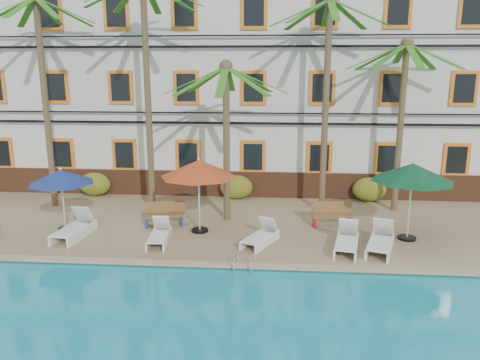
# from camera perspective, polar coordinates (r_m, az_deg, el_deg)

# --- Properties ---
(ground) EXTENTS (100.00, 100.00, 0.00)m
(ground) POSITION_cam_1_polar(r_m,az_deg,el_deg) (15.51, -5.40, -9.74)
(ground) COLOR #384C23
(ground) RESTS_ON ground
(pool_deck) EXTENTS (30.00, 12.00, 0.25)m
(pool_deck) POSITION_cam_1_polar(r_m,az_deg,el_deg) (20.11, -3.00, -3.80)
(pool_deck) COLOR tan
(pool_deck) RESTS_ON ground
(pool_coping) EXTENTS (30.00, 0.35, 0.06)m
(pool_coping) POSITION_cam_1_polar(r_m,az_deg,el_deg) (14.59, -6.04, -10.11)
(pool_coping) COLOR tan
(pool_coping) RESTS_ON pool_deck
(hotel_building) EXTENTS (25.40, 6.44, 10.22)m
(hotel_building) POSITION_cam_1_polar(r_m,az_deg,el_deg) (24.15, -1.61, 11.78)
(hotel_building) COLOR silver
(hotel_building) RESTS_ON pool_deck
(palm_a) EXTENTS (4.61, 4.61, 8.82)m
(palm_a) POSITION_cam_1_polar(r_m,az_deg,el_deg) (21.23, -22.93, 11.87)
(palm_a) COLOR brown
(palm_a) RESTS_ON pool_deck
(palm_b) EXTENTS (4.61, 4.61, 9.32)m
(palm_b) POSITION_cam_1_polar(r_m,az_deg,el_deg) (18.98, -11.34, 13.42)
(palm_b) COLOR brown
(palm_b) RESTS_ON pool_deck
(palm_c) EXTENTS (4.61, 4.61, 6.16)m
(palm_c) POSITION_cam_1_polar(r_m,az_deg,el_deg) (17.77, -1.69, 7.79)
(palm_c) COLOR brown
(palm_c) RESTS_ON pool_deck
(palm_d) EXTENTS (4.61, 4.61, 8.65)m
(palm_d) POSITION_cam_1_polar(r_m,az_deg,el_deg) (19.15, 10.55, 12.33)
(palm_d) COLOR brown
(palm_d) RESTS_ON pool_deck
(palm_e) EXTENTS (4.61, 4.61, 7.03)m
(palm_e) POSITION_cam_1_polar(r_m,az_deg,el_deg) (20.05, 19.21, 9.20)
(palm_e) COLOR brown
(palm_e) RESTS_ON pool_deck
(shrub_left) EXTENTS (1.50, 0.90, 1.10)m
(shrub_left) POSITION_cam_1_polar(r_m,az_deg,el_deg) (22.91, -17.29, -0.49)
(shrub_left) COLOR #235117
(shrub_left) RESTS_ON pool_deck
(shrub_mid) EXTENTS (1.50, 0.90, 1.10)m
(shrub_mid) POSITION_cam_1_polar(r_m,az_deg,el_deg) (21.38, -0.47, -0.85)
(shrub_mid) COLOR #235117
(shrub_mid) RESTS_ON pool_deck
(shrub_right) EXTENTS (1.50, 0.90, 1.10)m
(shrub_right) POSITION_cam_1_polar(r_m,az_deg,el_deg) (21.71, 15.49, -1.13)
(shrub_right) COLOR #235117
(shrub_right) RESTS_ON pool_deck
(umbrella_blue) EXTENTS (2.36, 2.36, 2.36)m
(umbrella_blue) POSITION_cam_1_polar(r_m,az_deg,el_deg) (18.10, -20.99, 0.34)
(umbrella_blue) COLOR black
(umbrella_blue) RESTS_ON pool_deck
(umbrella_red) EXTENTS (2.76, 2.76, 2.75)m
(umbrella_red) POSITION_cam_1_polar(r_m,az_deg,el_deg) (16.72, -5.08, 1.36)
(umbrella_red) COLOR black
(umbrella_red) RESTS_ON pool_deck
(umbrella_green) EXTENTS (2.80, 2.80, 2.80)m
(umbrella_green) POSITION_cam_1_polar(r_m,az_deg,el_deg) (16.90, 20.29, 0.83)
(umbrella_green) COLOR black
(umbrella_green) RESTS_ON pool_deck
(lounger_b) EXTENTS (0.95, 2.13, 0.98)m
(lounger_b) POSITION_cam_1_polar(r_m,az_deg,el_deg) (17.69, -19.53, -5.55)
(lounger_b) COLOR white
(lounger_b) RESTS_ON pool_deck
(lounger_c) EXTENTS (0.75, 1.80, 0.83)m
(lounger_c) POSITION_cam_1_polar(r_m,az_deg,el_deg) (16.41, -9.83, -6.61)
(lounger_c) COLOR white
(lounger_c) RESTS_ON pool_deck
(lounger_d) EXTENTS (1.34, 1.88, 0.84)m
(lounger_d) POSITION_cam_1_polar(r_m,az_deg,el_deg) (16.05, 2.52, -6.85)
(lounger_d) COLOR white
(lounger_d) RESTS_ON pool_deck
(lounger_e) EXTENTS (1.08, 2.07, 0.93)m
(lounger_e) POSITION_cam_1_polar(r_m,az_deg,el_deg) (15.91, 12.89, -7.28)
(lounger_e) COLOR white
(lounger_e) RESTS_ON pool_deck
(lounger_f) EXTENTS (1.33, 2.17, 0.97)m
(lounger_f) POSITION_cam_1_polar(r_m,az_deg,el_deg) (16.12, 16.77, -7.20)
(lounger_f) COLOR white
(lounger_f) RESTS_ON pool_deck
(bench_left) EXTENTS (1.57, 0.86, 0.93)m
(bench_left) POSITION_cam_1_polar(r_m,az_deg,el_deg) (18.02, -9.25, -4.06)
(bench_left) COLOR olive
(bench_left) RESTS_ON pool_deck
(bench_right) EXTENTS (1.54, 0.62, 0.93)m
(bench_right) POSITION_cam_1_polar(r_m,az_deg,el_deg) (18.08, 11.10, -4.08)
(bench_right) COLOR olive
(bench_right) RESTS_ON pool_deck
(pool_ladder) EXTENTS (0.54, 0.74, 0.74)m
(pool_ladder) POSITION_cam_1_polar(r_m,az_deg,el_deg) (14.32, 0.42, -10.64)
(pool_ladder) COLOR silver
(pool_ladder) RESTS_ON ground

